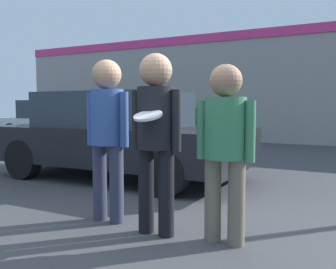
% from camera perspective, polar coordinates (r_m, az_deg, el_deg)
% --- Properties ---
extents(ground_plane, '(56.00, 56.00, 0.00)m').
position_cam_1_polar(ground_plane, '(3.77, 3.82, -14.67)').
color(ground_plane, '#3F3F42').
extents(storefront_building, '(24.00, 0.22, 3.76)m').
position_cam_1_polar(storefront_building, '(12.62, 21.52, 7.18)').
color(storefront_building, gray).
rests_on(storefront_building, ground).
extents(person_left, '(0.52, 0.35, 1.71)m').
position_cam_1_polar(person_left, '(3.97, -9.23, 1.31)').
color(person_left, '#2D3347').
rests_on(person_left, ground).
extents(person_middle_with_frisbee, '(0.52, 0.55, 1.72)m').
position_cam_1_polar(person_middle_with_frisbee, '(3.51, -1.87, 1.08)').
color(person_middle_with_frisbee, black).
rests_on(person_middle_with_frisbee, ground).
extents(person_right, '(0.53, 0.36, 1.59)m').
position_cam_1_polar(person_right, '(3.32, 8.71, -0.64)').
color(person_right, '#665B4C').
rests_on(person_right, ground).
extents(parked_car_near, '(4.39, 1.94, 1.46)m').
position_cam_1_polar(parked_car_near, '(6.47, -7.66, -0.01)').
color(parked_car_near, black).
rests_on(parked_car_near, ground).
extents(parked_car_far, '(4.48, 1.86, 1.40)m').
position_cam_1_polar(parked_car_far, '(12.29, -15.64, 1.85)').
color(parked_car_far, silver).
rests_on(parked_car_far, ground).
extents(shrub, '(1.19, 1.19, 1.19)m').
position_cam_1_polar(shrub, '(12.88, 3.80, 1.56)').
color(shrub, '#285B2D').
rests_on(shrub, ground).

